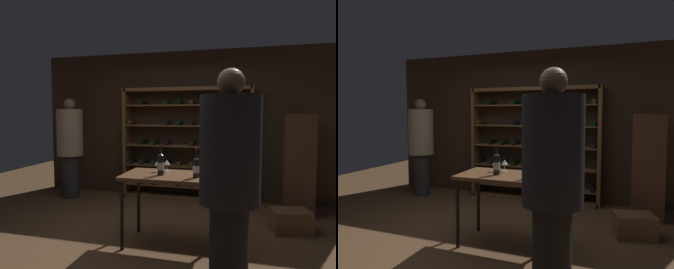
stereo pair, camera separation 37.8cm
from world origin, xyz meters
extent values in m
plane|color=brown|center=(0.00, 0.00, 0.00)|extent=(10.29, 10.29, 0.00)
cube|color=#3D2B1E|center=(0.00, 2.15, 1.35)|extent=(5.73, 0.10, 2.70)
cube|color=brown|center=(-1.13, 1.94, 1.01)|extent=(0.06, 0.32, 2.02)
cube|color=brown|center=(1.15, 1.94, 1.01)|extent=(0.06, 0.32, 2.02)
cube|color=brown|center=(0.01, 1.94, 1.99)|extent=(2.28, 0.32, 0.06)
cube|color=brown|center=(0.01, 1.94, 0.03)|extent=(2.28, 0.32, 0.06)
cube|color=brown|center=(0.01, 1.94, 0.25)|extent=(2.20, 0.32, 0.02)
cylinder|color=#4C3314|center=(-0.80, 1.94, 0.30)|extent=(0.08, 0.30, 0.08)
cylinder|color=black|center=(-0.56, 1.94, 0.30)|extent=(0.08, 0.30, 0.08)
cylinder|color=black|center=(-0.10, 1.94, 0.30)|extent=(0.08, 0.30, 0.08)
cylinder|color=#4C3314|center=(0.13, 1.94, 0.30)|extent=(0.08, 0.30, 0.08)
cylinder|color=black|center=(0.36, 1.94, 0.30)|extent=(0.08, 0.30, 0.08)
cylinder|color=black|center=(0.59, 1.94, 0.30)|extent=(0.08, 0.30, 0.08)
cylinder|color=black|center=(1.05, 1.94, 0.30)|extent=(0.08, 0.30, 0.08)
cube|color=brown|center=(0.01, 1.94, 0.61)|extent=(2.20, 0.32, 0.02)
cylinder|color=black|center=(-1.03, 1.94, 0.67)|extent=(0.08, 0.30, 0.08)
cylinder|color=black|center=(-0.80, 1.94, 0.67)|extent=(0.08, 0.30, 0.08)
cylinder|color=black|center=(-0.56, 1.94, 0.67)|extent=(0.08, 0.30, 0.08)
cylinder|color=black|center=(-0.33, 1.94, 0.67)|extent=(0.08, 0.30, 0.08)
cylinder|color=#4C3314|center=(-0.10, 1.94, 0.67)|extent=(0.08, 0.30, 0.08)
cylinder|color=#4C3314|center=(0.13, 1.94, 0.67)|extent=(0.08, 0.30, 0.08)
cylinder|color=#4C3314|center=(0.36, 1.94, 0.67)|extent=(0.08, 0.30, 0.08)
cylinder|color=black|center=(0.59, 1.94, 0.67)|extent=(0.08, 0.30, 0.08)
cube|color=brown|center=(0.01, 1.94, 0.98)|extent=(2.20, 0.32, 0.02)
cylinder|color=black|center=(-0.80, 1.94, 1.03)|extent=(0.08, 0.30, 0.08)
cylinder|color=black|center=(-0.56, 1.94, 1.03)|extent=(0.08, 0.30, 0.08)
cylinder|color=black|center=(-0.33, 1.94, 1.03)|extent=(0.08, 0.30, 0.08)
cylinder|color=black|center=(0.13, 1.94, 1.03)|extent=(0.08, 0.30, 0.08)
cylinder|color=#4C3314|center=(0.36, 1.94, 1.03)|extent=(0.08, 0.30, 0.08)
cylinder|color=black|center=(0.59, 1.94, 1.03)|extent=(0.08, 0.30, 0.08)
cylinder|color=#4C3314|center=(0.82, 1.94, 1.03)|extent=(0.08, 0.30, 0.08)
cylinder|color=black|center=(1.05, 1.94, 1.03)|extent=(0.08, 0.30, 0.08)
cube|color=brown|center=(0.01, 1.94, 1.34)|extent=(2.20, 0.32, 0.02)
cylinder|color=#4C3314|center=(-1.03, 1.94, 1.40)|extent=(0.08, 0.30, 0.08)
cylinder|color=black|center=(-0.33, 1.94, 1.40)|extent=(0.08, 0.30, 0.08)
cylinder|color=black|center=(-0.10, 1.94, 1.40)|extent=(0.08, 0.30, 0.08)
cylinder|color=black|center=(0.13, 1.94, 1.40)|extent=(0.08, 0.30, 0.08)
cylinder|color=#4C3314|center=(0.59, 1.94, 1.40)|extent=(0.08, 0.30, 0.08)
cylinder|color=black|center=(0.82, 1.94, 1.40)|extent=(0.08, 0.30, 0.08)
cylinder|color=black|center=(1.05, 1.94, 1.40)|extent=(0.08, 0.30, 0.08)
cube|color=brown|center=(0.01, 1.94, 1.71)|extent=(2.20, 0.32, 0.02)
cylinder|color=black|center=(-0.80, 1.94, 1.76)|extent=(0.08, 0.30, 0.08)
cylinder|color=black|center=(-0.33, 1.94, 1.76)|extent=(0.08, 0.30, 0.08)
cylinder|color=black|center=(-0.10, 1.94, 1.76)|extent=(0.08, 0.30, 0.08)
cylinder|color=#4C3314|center=(0.13, 1.94, 1.76)|extent=(0.08, 0.30, 0.08)
cylinder|color=black|center=(0.36, 1.94, 1.76)|extent=(0.08, 0.30, 0.08)
cylinder|color=black|center=(0.59, 1.94, 1.76)|extent=(0.08, 0.30, 0.08)
cylinder|color=black|center=(0.82, 1.94, 1.76)|extent=(0.08, 0.30, 0.08)
cylinder|color=#4C3314|center=(1.05, 1.94, 1.76)|extent=(0.08, 0.30, 0.08)
cube|color=brown|center=(0.29, -0.02, 0.83)|extent=(1.23, 0.65, 0.04)
cylinder|color=black|center=(-0.27, -0.29, 0.40)|extent=(0.04, 0.04, 0.81)
cylinder|color=black|center=(0.86, -0.29, 0.40)|extent=(0.04, 0.04, 0.81)
cylinder|color=black|center=(-0.27, 0.26, 0.40)|extent=(0.04, 0.04, 0.81)
cylinder|color=black|center=(0.86, 0.26, 0.40)|extent=(0.04, 0.04, 0.81)
cylinder|color=#2F2F2F|center=(-2.08, 1.51, 0.39)|extent=(0.30, 0.30, 0.79)
cylinder|color=tan|center=(-2.08, 1.51, 1.21)|extent=(0.47, 0.47, 0.85)
sphere|color=#AD7A5B|center=(-2.08, 1.51, 1.73)|extent=(0.21, 0.21, 0.21)
cube|color=olive|center=(-1.98, 1.73, 1.31)|extent=(0.05, 0.03, 0.48)
cylinder|color=black|center=(0.97, -0.91, 0.41)|extent=(0.33, 0.33, 0.82)
cylinder|color=black|center=(0.97, -0.91, 1.27)|extent=(0.50, 0.50, 0.89)
sphere|color=brown|center=(0.97, -0.91, 1.82)|extent=(0.22, 0.22, 0.22)
cube|color=brown|center=(1.66, 0.76, 0.15)|extent=(0.55, 0.44, 0.30)
cube|color=#4C2D1E|center=(1.85, 1.54, 0.78)|extent=(0.44, 0.36, 1.56)
cylinder|color=black|center=(0.13, -0.07, 0.96)|extent=(0.08, 0.08, 0.23)
cone|color=black|center=(0.13, -0.07, 1.09)|extent=(0.08, 0.08, 0.03)
cylinder|color=black|center=(0.13, -0.07, 1.15)|extent=(0.03, 0.03, 0.09)
cylinder|color=maroon|center=(0.13, -0.07, 1.20)|extent=(0.03, 0.03, 0.02)
cylinder|color=#C6B28C|center=(0.13, -0.07, 0.95)|extent=(0.08, 0.08, 0.09)
cylinder|color=black|center=(0.55, -0.10, 0.95)|extent=(0.07, 0.07, 0.21)
cone|color=black|center=(0.55, -0.10, 1.07)|extent=(0.07, 0.07, 0.03)
cylinder|color=black|center=(0.55, -0.10, 1.12)|extent=(0.03, 0.03, 0.08)
cylinder|color=maroon|center=(0.55, -0.10, 1.17)|extent=(0.03, 0.03, 0.02)
cylinder|color=silver|center=(0.55, -0.10, 0.94)|extent=(0.07, 0.07, 0.08)
cylinder|color=#4C3314|center=(0.83, 0.04, 0.96)|extent=(0.08, 0.08, 0.23)
cone|color=#4C3314|center=(0.83, 0.04, 1.09)|extent=(0.08, 0.08, 0.03)
cylinder|color=#4C3314|center=(0.83, 0.04, 1.15)|extent=(0.03, 0.03, 0.10)
cylinder|color=maroon|center=(0.83, 0.04, 1.21)|extent=(0.03, 0.03, 0.02)
cylinder|color=black|center=(0.83, 0.04, 0.95)|extent=(0.09, 0.09, 0.09)
cylinder|color=silver|center=(0.04, 0.10, 0.85)|extent=(0.07, 0.07, 0.00)
cylinder|color=silver|center=(0.04, 0.10, 0.89)|extent=(0.01, 0.01, 0.08)
cone|color=silver|center=(0.04, 0.10, 0.96)|extent=(0.08, 0.08, 0.06)
cylinder|color=#590A14|center=(0.04, 0.10, 0.95)|extent=(0.04, 0.04, 0.02)
cylinder|color=silver|center=(0.14, 0.16, 0.85)|extent=(0.07, 0.07, 0.00)
cylinder|color=silver|center=(0.14, 0.16, 0.89)|extent=(0.01, 0.01, 0.08)
cone|color=silver|center=(0.14, 0.16, 0.96)|extent=(0.08, 0.08, 0.06)
cylinder|color=#590A14|center=(0.14, 0.16, 0.95)|extent=(0.04, 0.04, 0.02)
camera|label=1|loc=(1.13, -3.45, 1.57)|focal=32.70mm
camera|label=2|loc=(1.48, -3.33, 1.57)|focal=32.70mm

